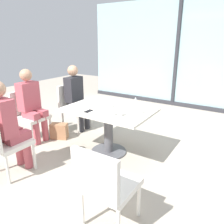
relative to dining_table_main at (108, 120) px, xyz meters
The scene contains 18 objects.
ground_plane 0.55m from the dining_table_main, ahead, with size 12.00×12.00×0.00m, color #A89E8E.
window_wall_backdrop 3.26m from the dining_table_main, 90.00° to the left, with size 5.01×0.10×2.70m.
dining_table_main is the anchor object (origin of this frame).
chair_side_end 1.51m from the dining_table_main, 167.40° to the right, with size 0.50×0.46×0.87m.
chair_far_left 1.28m from the dining_table_main, 157.35° to the left, with size 0.50×0.46×0.87m.
chair_front_left 1.48m from the dining_table_main, 122.43° to the right, with size 0.46×0.50×0.87m.
chair_front_right 1.48m from the dining_table_main, 57.57° to the right, with size 0.46×0.50×0.87m.
person_side_end 1.41m from the dining_table_main, 166.42° to the right, with size 0.39×0.34×1.26m.
person_far_left 1.19m from the dining_table_main, 155.31° to the left, with size 0.39×0.34×1.26m.
person_front_left 1.40m from the dining_table_main, 124.84° to the right, with size 0.34×0.39×1.26m.
wine_glass_0 0.59m from the dining_table_main, ahead, with size 0.07×0.07×0.18m.
wine_glass_1 0.32m from the dining_table_main, 113.24° to the left, with size 0.07×0.07×0.18m.
wine_glass_2 0.45m from the dining_table_main, 50.11° to the right, with size 0.07×0.07×0.18m.
wine_glass_3 0.51m from the dining_table_main, 31.58° to the left, with size 0.07×0.07×0.18m.
coffee_cup 0.43m from the dining_table_main, 29.86° to the right, with size 0.08×0.08×0.09m, color white.
cell_phone_on_table 0.36m from the dining_table_main, 123.87° to the right, with size 0.07×0.14×0.01m, color black.
handbag_0 1.80m from the dining_table_main, 151.27° to the right, with size 0.30×0.16×0.28m, color beige.
handbag_1 1.12m from the dining_table_main, behind, with size 0.30×0.16×0.28m, color #A3704C.
Camera 1 is at (1.75, -2.63, 1.73)m, focal length 35.30 mm.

